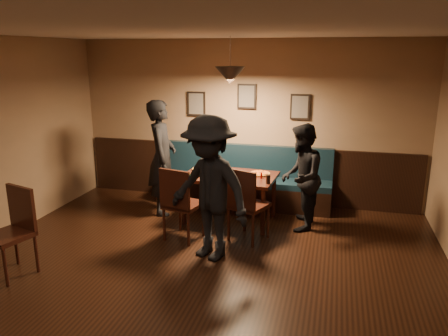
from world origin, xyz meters
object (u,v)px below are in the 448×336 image
chair_near_right (249,204)px  diner_front (209,189)px  cafe_chair_far (8,234)px  booth_bench (243,177)px  dining_table (230,198)px  diner_left (162,158)px  soda_glass (268,179)px  diner_right (301,177)px  chair_near_left (184,203)px  tabasco_bottle (261,175)px

chair_near_right → diner_front: 0.86m
cafe_chair_far → diner_front: bearing=-137.1°
booth_bench → dining_table: 0.78m
diner_front → diner_left: bearing=155.6°
diner_left → dining_table: bearing=-109.4°
dining_table → soda_glass: bearing=-21.7°
soda_glass → cafe_chair_far: size_ratio=0.13×
diner_right → cafe_chair_far: bearing=-52.7°
chair_near_left → diner_front: diner_front is taller
diner_left → diner_right: (2.23, -0.11, -0.14)m
dining_table → diner_front: bearing=-84.1°
chair_near_right → tabasco_bottle: size_ratio=9.16×
diner_right → cafe_chair_far: (-3.18, -2.31, -0.27)m
soda_glass → dining_table: bearing=154.6°
diner_left → soda_glass: size_ratio=14.07×
booth_bench → diner_front: 2.09m
booth_bench → tabasco_bottle: bearing=-61.4°
diner_left → soda_glass: (1.79, -0.40, -0.11)m
booth_bench → diner_front: bearing=-89.7°
dining_table → chair_near_left: size_ratio=1.32×
dining_table → diner_front: 1.39m
diner_right → diner_front: (-1.03, -1.26, 0.13)m
dining_table → tabasco_bottle: 0.67m
booth_bench → tabasco_bottle: size_ratio=25.93×
diner_left → chair_near_left: bearing=-157.6°
tabasco_bottle → cafe_chair_far: 3.44m
dining_table → tabasco_bottle: (0.50, -0.08, 0.43)m
diner_right → booth_bench: bearing=-125.6°
chair_near_right → diner_left: diner_left is taller
diner_front → chair_near_right: bearing=84.9°
dining_table → soda_glass: size_ratio=10.59×
chair_near_left → soda_glass: 1.25m
booth_bench → diner_left: bearing=-150.5°
diner_left → diner_right: diner_left is taller
booth_bench → chair_near_left: bearing=-107.9°
diner_right → dining_table: bearing=-89.4°
booth_bench → diner_right: (1.05, -0.78, 0.29)m
chair_near_right → soda_glass: bearing=76.4°
chair_near_left → diner_front: size_ratio=0.57×
chair_near_right → diner_right: diner_right is taller
tabasco_bottle → soda_glass: bearing=-58.1°
dining_table → diner_front: (0.05, -1.27, 0.55)m
booth_bench → diner_left: diner_left is taller
chair_near_left → diner_front: (0.52, -0.47, 0.40)m
dining_table → diner_front: size_ratio=0.76×
chair_near_right → diner_front: bearing=-97.8°
dining_table → booth_bench: bearing=90.8°
diner_front → cafe_chair_far: bearing=-129.5°
dining_table → tabasco_bottle: bearing=-5.6°
chair_near_right → tabasco_bottle: chair_near_right is taller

